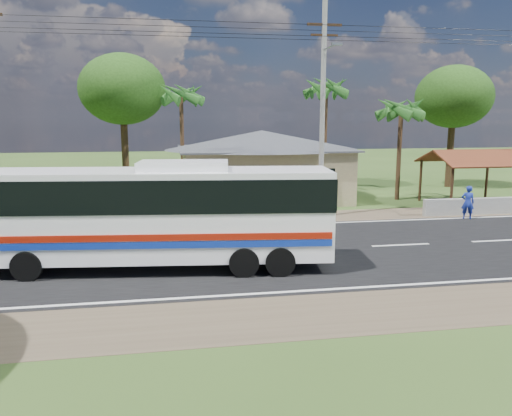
{
  "coord_description": "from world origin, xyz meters",
  "views": [
    {
      "loc": [
        -4.78,
        -18.75,
        5.25
      ],
      "look_at": [
        -1.42,
        1.0,
        1.58
      ],
      "focal_mm": 35.0,
      "sensor_mm": 36.0,
      "label": 1
    }
  ],
  "objects": [
    {
      "name": "motorcycle",
      "position": [
        0.37,
        5.0,
        0.44
      ],
      "size": [
        1.75,
        0.83,
        0.89
      ],
      "primitive_type": "imported",
      "rotation": [
        0.0,
        0.0,
        1.72
      ],
      "color": "black",
      "rests_on": "ground"
    },
    {
      "name": "palm_near",
      "position": [
        9.5,
        11.0,
        5.71
      ],
      "size": [
        2.8,
        2.8,
        6.7
      ],
      "color": "#47301E",
      "rests_on": "ground"
    },
    {
      "name": "palm_mid",
      "position": [
        6.0,
        15.5,
        7.16
      ],
      "size": [
        2.8,
        2.8,
        8.2
      ],
      "color": "#47301E",
      "rests_on": "ground"
    },
    {
      "name": "person",
      "position": [
        10.34,
        4.52,
        0.88
      ],
      "size": [
        0.76,
        0.64,
        1.76
      ],
      "primitive_type": "imported",
      "rotation": [
        0.0,
        0.0,
        2.72
      ],
      "color": "navy",
      "rests_on": "ground"
    },
    {
      "name": "palm_far",
      "position": [
        -4.0,
        16.0,
        6.68
      ],
      "size": [
        2.8,
        2.8,
        7.7
      ],
      "color": "#47301E",
      "rests_on": "ground"
    },
    {
      "name": "tree_behind_shed",
      "position": [
        16.0,
        16.0,
        6.68
      ],
      "size": [
        5.6,
        5.6,
        9.02
      ],
      "color": "#47301E",
      "rests_on": "ground"
    },
    {
      "name": "tree_behind_house",
      "position": [
        -8.0,
        18.0,
        7.12
      ],
      "size": [
        6.0,
        6.0,
        9.61
      ],
      "color": "#47301E",
      "rests_on": "ground"
    },
    {
      "name": "house",
      "position": [
        1.0,
        13.0,
        2.64
      ],
      "size": [
        12.4,
        10.0,
        5.0
      ],
      "color": "tan",
      "rests_on": "ground"
    },
    {
      "name": "coach_bus",
      "position": [
        -5.36,
        -1.49,
        2.15
      ],
      "size": [
        12.34,
        3.91,
        3.77
      ],
      "rotation": [
        0.0,
        0.0,
        -0.11
      ],
      "color": "white",
      "rests_on": "ground"
    },
    {
      "name": "ground",
      "position": [
        0.0,
        0.0,
        0.0
      ],
      "size": [
        120.0,
        120.0,
        0.0
      ],
      "primitive_type": "plane",
      "color": "#2C4619",
      "rests_on": "ground"
    },
    {
      "name": "utility_poles",
      "position": [
        2.67,
        6.49,
        5.77
      ],
      "size": [
        32.8,
        2.22,
        11.0
      ],
      "color": "#9E9E99",
      "rests_on": "ground"
    },
    {
      "name": "road",
      "position": [
        0.0,
        0.0,
        0.01
      ],
      "size": [
        120.0,
        16.0,
        0.03
      ],
      "color": "black",
      "rests_on": "ground"
    },
    {
      "name": "waiting_shed",
      "position": [
        13.0,
        8.5,
        2.73
      ],
      "size": [
        5.2,
        4.48,
        3.35
      ],
      "color": "#392715",
      "rests_on": "ground"
    },
    {
      "name": "concrete_barrier",
      "position": [
        12.0,
        5.6,
        0.45
      ],
      "size": [
        7.0,
        0.3,
        0.9
      ],
      "primitive_type": "cube",
      "color": "#9E9E99",
      "rests_on": "ground"
    }
  ]
}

